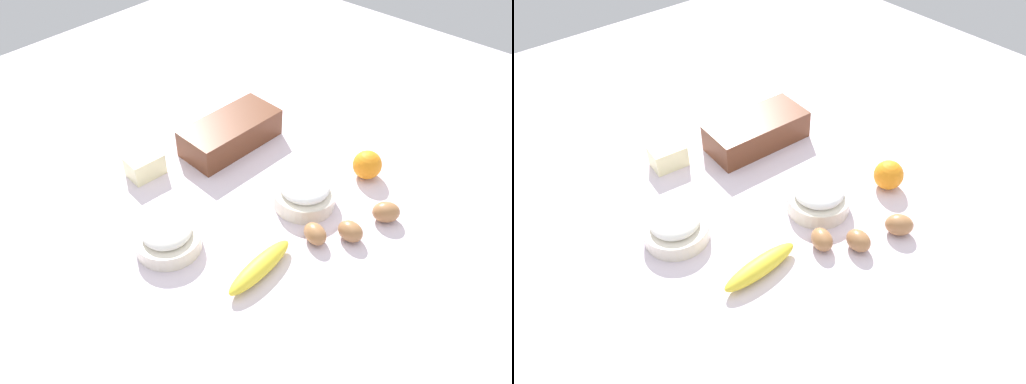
% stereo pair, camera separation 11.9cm
% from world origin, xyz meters
% --- Properties ---
extents(ground_plane, '(2.40, 2.40, 0.02)m').
position_xyz_m(ground_plane, '(0.00, 0.00, -0.01)').
color(ground_plane, silver).
extents(loaf_pan, '(0.29, 0.15, 0.08)m').
position_xyz_m(loaf_pan, '(0.13, 0.21, 0.04)').
color(loaf_pan, brown).
rests_on(loaf_pan, ground_plane).
extents(flour_bowl, '(0.15, 0.15, 0.07)m').
position_xyz_m(flour_bowl, '(-0.23, 0.05, 0.03)').
color(flour_bowl, silver).
rests_on(flour_bowl, ground_plane).
extents(sugar_bowl, '(0.15, 0.15, 0.07)m').
position_xyz_m(sugar_bowl, '(0.08, -0.08, 0.03)').
color(sugar_bowl, silver).
rests_on(sugar_bowl, ground_plane).
extents(banana, '(0.19, 0.05, 0.04)m').
position_xyz_m(banana, '(-0.15, -0.15, 0.02)').
color(banana, yellow).
rests_on(banana, ground_plane).
extents(orange_fruit, '(0.07, 0.07, 0.07)m').
position_xyz_m(orange_fruit, '(0.27, -0.14, 0.04)').
color(orange_fruit, orange).
rests_on(orange_fruit, ground_plane).
extents(butter_block, '(0.10, 0.07, 0.06)m').
position_xyz_m(butter_block, '(-0.11, 0.29, 0.03)').
color(butter_block, '#F4EDB2').
rests_on(butter_block, ground_plane).
extents(egg_near_butter, '(0.06, 0.07, 0.05)m').
position_xyz_m(egg_near_butter, '(-0.00, -0.18, 0.02)').
color(egg_near_butter, '#A26D42').
rests_on(egg_near_butter, ground_plane).
extents(egg_beside_bowl, '(0.08, 0.08, 0.05)m').
position_xyz_m(egg_beside_bowl, '(0.17, -0.26, 0.03)').
color(egg_beside_bowl, '#A06B41').
rests_on(egg_beside_bowl, ground_plane).
extents(egg_loose, '(0.05, 0.06, 0.05)m').
position_xyz_m(egg_loose, '(0.06, -0.24, 0.02)').
color(egg_loose, '#9F6B40').
rests_on(egg_loose, ground_plane).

